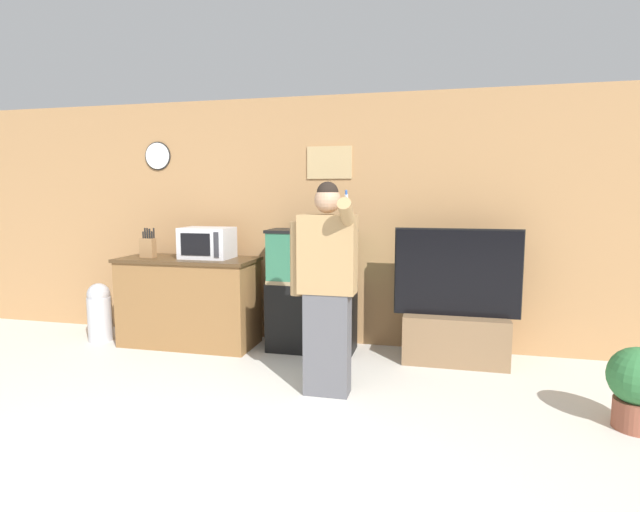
{
  "coord_description": "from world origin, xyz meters",
  "views": [
    {
      "loc": [
        1.33,
        -2.11,
        1.59
      ],
      "look_at": [
        0.31,
        2.12,
        1.05
      ],
      "focal_mm": 28.0,
      "sensor_mm": 36.0,
      "label": 1
    }
  ],
  "objects_px": {
    "knife_block": "(148,247)",
    "counter_island": "(189,301)",
    "tv_on_stand": "(455,324)",
    "person_standing": "(326,286)",
    "microwave": "(207,243)",
    "trash_bin": "(100,311)",
    "aquarium_on_stand": "(312,291)",
    "potted_plant": "(638,385)"
  },
  "relations": [
    {
      "from": "knife_block",
      "to": "counter_island",
      "type": "bearing_deg",
      "value": 7.97
    },
    {
      "from": "tv_on_stand",
      "to": "person_standing",
      "type": "distance_m",
      "value": 1.52
    },
    {
      "from": "microwave",
      "to": "person_standing",
      "type": "distance_m",
      "value": 1.8
    },
    {
      "from": "knife_block",
      "to": "trash_bin",
      "type": "height_order",
      "value": "knife_block"
    },
    {
      "from": "knife_block",
      "to": "microwave",
      "type": "bearing_deg",
      "value": 8.6
    },
    {
      "from": "knife_block",
      "to": "aquarium_on_stand",
      "type": "height_order",
      "value": "same"
    },
    {
      "from": "microwave",
      "to": "knife_block",
      "type": "height_order",
      "value": "microwave"
    },
    {
      "from": "counter_island",
      "to": "knife_block",
      "type": "relative_size",
      "value": 4.66
    },
    {
      "from": "knife_block",
      "to": "potted_plant",
      "type": "relative_size",
      "value": 0.55
    },
    {
      "from": "knife_block",
      "to": "tv_on_stand",
      "type": "bearing_deg",
      "value": 1.97
    },
    {
      "from": "knife_block",
      "to": "aquarium_on_stand",
      "type": "bearing_deg",
      "value": 5.42
    },
    {
      "from": "trash_bin",
      "to": "microwave",
      "type": "bearing_deg",
      "value": 6.58
    },
    {
      "from": "tv_on_stand",
      "to": "person_standing",
      "type": "bearing_deg",
      "value": -135.64
    },
    {
      "from": "counter_island",
      "to": "person_standing",
      "type": "relative_size",
      "value": 0.85
    },
    {
      "from": "potted_plant",
      "to": "trash_bin",
      "type": "height_order",
      "value": "trash_bin"
    },
    {
      "from": "counter_island",
      "to": "potted_plant",
      "type": "xyz_separation_m",
      "value": [
        3.89,
        -1.06,
        -0.15
      ]
    },
    {
      "from": "knife_block",
      "to": "potted_plant",
      "type": "height_order",
      "value": "knife_block"
    },
    {
      "from": "potted_plant",
      "to": "trash_bin",
      "type": "xyz_separation_m",
      "value": [
        -4.91,
        0.95,
        0.01
      ]
    },
    {
      "from": "counter_island",
      "to": "aquarium_on_stand",
      "type": "xyz_separation_m",
      "value": [
        1.31,
        0.11,
        0.15
      ]
    },
    {
      "from": "microwave",
      "to": "potted_plant",
      "type": "distance_m",
      "value": 3.92
    },
    {
      "from": "microwave",
      "to": "knife_block",
      "type": "relative_size",
      "value": 1.67
    },
    {
      "from": "tv_on_stand",
      "to": "microwave",
      "type": "bearing_deg",
      "value": -179.72
    },
    {
      "from": "tv_on_stand",
      "to": "potted_plant",
      "type": "distance_m",
      "value": 1.61
    },
    {
      "from": "counter_island",
      "to": "potted_plant",
      "type": "height_order",
      "value": "counter_island"
    },
    {
      "from": "microwave",
      "to": "trash_bin",
      "type": "bearing_deg",
      "value": -173.42
    },
    {
      "from": "knife_block",
      "to": "person_standing",
      "type": "relative_size",
      "value": 0.18
    },
    {
      "from": "knife_block",
      "to": "person_standing",
      "type": "distance_m",
      "value": 2.31
    },
    {
      "from": "trash_bin",
      "to": "knife_block",
      "type": "bearing_deg",
      "value": 4.42
    },
    {
      "from": "counter_island",
      "to": "tv_on_stand",
      "type": "relative_size",
      "value": 1.13
    },
    {
      "from": "person_standing",
      "to": "trash_bin",
      "type": "height_order",
      "value": "person_standing"
    },
    {
      "from": "aquarium_on_stand",
      "to": "microwave",
      "type": "bearing_deg",
      "value": -176.42
    },
    {
      "from": "potted_plant",
      "to": "microwave",
      "type": "bearing_deg",
      "value": 163.42
    },
    {
      "from": "tv_on_stand",
      "to": "potted_plant",
      "type": "xyz_separation_m",
      "value": [
        1.16,
        -1.11,
        -0.06
      ]
    },
    {
      "from": "knife_block",
      "to": "person_standing",
      "type": "height_order",
      "value": "person_standing"
    },
    {
      "from": "microwave",
      "to": "tv_on_stand",
      "type": "distance_m",
      "value": 2.62
    },
    {
      "from": "aquarium_on_stand",
      "to": "counter_island",
      "type": "bearing_deg",
      "value": -175.41
    },
    {
      "from": "counter_island",
      "to": "trash_bin",
      "type": "relative_size",
      "value": 2.27
    },
    {
      "from": "potted_plant",
      "to": "tv_on_stand",
      "type": "bearing_deg",
      "value": 136.36
    },
    {
      "from": "potted_plant",
      "to": "trash_bin",
      "type": "distance_m",
      "value": 5.0
    },
    {
      "from": "aquarium_on_stand",
      "to": "tv_on_stand",
      "type": "distance_m",
      "value": 1.43
    },
    {
      "from": "microwave",
      "to": "knife_block",
      "type": "distance_m",
      "value": 0.64
    },
    {
      "from": "microwave",
      "to": "counter_island",
      "type": "bearing_deg",
      "value": -170.11
    }
  ]
}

